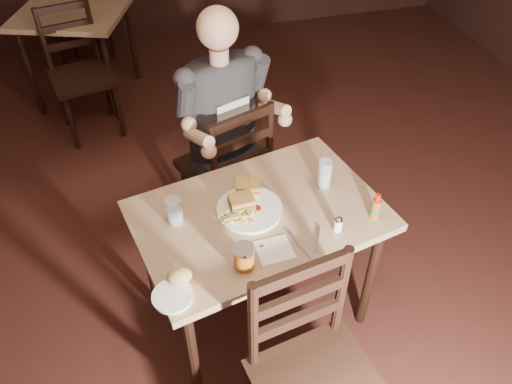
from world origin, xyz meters
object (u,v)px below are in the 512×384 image
object	(u,v)px
main_table	(259,227)
glass_right	(325,174)
diner	(225,99)
glass_left	(174,211)
chair_far	(224,167)
syrup_dispenser	(244,257)
bg_chair_far	(80,16)
hot_sauce	(376,206)
bg_chair_near	(82,77)
side_plate	(173,297)
bg_table	(75,20)
dinner_plate	(250,210)

from	to	relation	value
main_table	glass_right	world-z (taller)	glass_right
main_table	diner	xyz separation A→B (m)	(0.01, 0.65, 0.28)
glass_left	main_table	bearing A→B (deg)	-6.93
chair_far	glass_right	bearing A→B (deg)	100.19
syrup_dispenser	chair_far	bearing A→B (deg)	70.87
bg_chair_far	glass_left	bearing A→B (deg)	111.45
bg_chair_far	diner	xyz separation A→B (m)	(0.79, -2.45, 0.47)
hot_sauce	syrup_dispenser	distance (m)	0.63
chair_far	glass_right	distance (m)	0.79
main_table	diner	size ratio (longest dim) A/B	1.29
bg_chair_far	bg_chair_near	bearing A→B (deg)	103.61
bg_chair_far	side_plate	bearing A→B (deg)	109.40
hot_sauce	diner	bearing A→B (deg)	120.08
bg_table	side_plate	size ratio (longest dim) A/B	6.68
bg_chair_far	syrup_dispenser	world-z (taller)	bg_chair_far
bg_table	main_table	bearing A→B (deg)	-72.93
chair_far	dinner_plate	world-z (taller)	chair_far
main_table	bg_chair_far	xyz separation A→B (m)	(-0.78, 3.10, -0.19)
bg_chair_far	syrup_dispenser	xyz separation A→B (m)	(0.65, -3.38, 0.34)
chair_far	glass_left	size ratio (longest dim) A/B	7.47
chair_far	hot_sauce	world-z (taller)	chair_far
glass_right	syrup_dispenser	xyz separation A→B (m)	(-0.48, -0.37, -0.02)
diner	glass_left	xyz separation A→B (m)	(-0.37, -0.61, -0.12)
syrup_dispenser	bg_chair_far	bearing A→B (deg)	89.16
hot_sauce	dinner_plate	bearing A→B (deg)	160.93
bg_table	side_plate	bearing A→B (deg)	-83.13
glass_left	side_plate	distance (m)	0.40
diner	glass_left	bearing A→B (deg)	-140.86
bg_chair_near	glass_left	distance (m)	2.03
chair_far	syrup_dispenser	size ratio (longest dim) A/B	8.76
main_table	bg_chair_near	xyz separation A→B (m)	(-0.78, 2.00, -0.20)
bg_table	diner	distance (m)	2.07
bg_table	dinner_plate	world-z (taller)	dinner_plate
bg_table	side_plate	distance (m)	2.92
chair_far	diner	world-z (taller)	diner
chair_far	dinner_plate	distance (m)	0.75
syrup_dispenser	bg_chair_near	bearing A→B (deg)	94.17
bg_table	hot_sauce	distance (m)	2.99
bg_table	dinner_plate	size ratio (longest dim) A/B	3.62
bg_chair_far	side_plate	size ratio (longest dim) A/B	6.32
main_table	bg_table	size ratio (longest dim) A/B	1.17
dinner_plate	glass_left	xyz separation A→B (m)	(-0.33, 0.03, 0.06)
syrup_dispenser	side_plate	xyz separation A→B (m)	(-0.30, -0.08, -0.05)
glass_left	side_plate	bearing A→B (deg)	-100.26
bg_chair_far	dinner_plate	size ratio (longest dim) A/B	3.43
chair_far	side_plate	xyz separation A→B (m)	(-0.42, -1.05, 0.30)
syrup_dispenser	dinner_plate	bearing A→B (deg)	59.29
bg_chair_near	glass_right	bearing A→B (deg)	-71.58
main_table	bg_chair_near	world-z (taller)	bg_chair_near
glass_right	diner	bearing A→B (deg)	120.68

